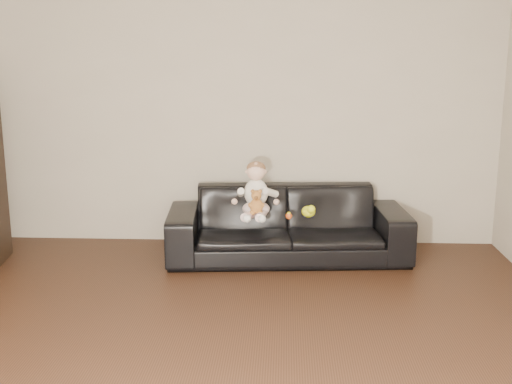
{
  "coord_description": "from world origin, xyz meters",
  "views": [
    {
      "loc": [
        0.45,
        -3.42,
        1.89
      ],
      "look_at": [
        0.19,
        2.15,
        0.64
      ],
      "focal_mm": 45.0,
      "sensor_mm": 36.0,
      "label": 1
    }
  ],
  "objects_px": {
    "sofa": "(287,224)",
    "toy_rattle": "(289,216)",
    "teddy_bear": "(256,202)",
    "toy_green": "(308,212)",
    "toy_blue_disc": "(308,216)",
    "baby": "(256,193)"
  },
  "relations": [
    {
      "from": "teddy_bear",
      "to": "baby",
      "type": "bearing_deg",
      "value": 113.56
    },
    {
      "from": "sofa",
      "to": "toy_blue_disc",
      "type": "height_order",
      "value": "sofa"
    },
    {
      "from": "baby",
      "to": "toy_blue_disc",
      "type": "bearing_deg",
      "value": 17.45
    },
    {
      "from": "baby",
      "to": "toy_rattle",
      "type": "distance_m",
      "value": 0.36
    },
    {
      "from": "sofa",
      "to": "toy_green",
      "type": "xyz_separation_m",
      "value": [
        0.18,
        -0.13,
        0.15
      ]
    },
    {
      "from": "sofa",
      "to": "toy_rattle",
      "type": "xyz_separation_m",
      "value": [
        0.01,
        -0.21,
        0.13
      ]
    },
    {
      "from": "toy_rattle",
      "to": "toy_green",
      "type": "bearing_deg",
      "value": 23.89
    },
    {
      "from": "baby",
      "to": "sofa",
      "type": "bearing_deg",
      "value": 37.13
    },
    {
      "from": "teddy_bear",
      "to": "toy_green",
      "type": "distance_m",
      "value": 0.49
    },
    {
      "from": "toy_rattle",
      "to": "toy_blue_disc",
      "type": "bearing_deg",
      "value": 32.6
    },
    {
      "from": "sofa",
      "to": "toy_blue_disc",
      "type": "xyz_separation_m",
      "value": [
        0.19,
        -0.09,
        0.11
      ]
    },
    {
      "from": "baby",
      "to": "teddy_bear",
      "type": "bearing_deg",
      "value": -71.64
    },
    {
      "from": "sofa",
      "to": "toy_rattle",
      "type": "distance_m",
      "value": 0.24
    },
    {
      "from": "toy_blue_disc",
      "to": "toy_green",
      "type": "bearing_deg",
      "value": -93.35
    },
    {
      "from": "baby",
      "to": "toy_rattle",
      "type": "xyz_separation_m",
      "value": [
        0.29,
        -0.09,
        -0.19
      ]
    },
    {
      "from": "sofa",
      "to": "baby",
      "type": "bearing_deg",
      "value": -161.92
    },
    {
      "from": "baby",
      "to": "toy_green",
      "type": "distance_m",
      "value": 0.5
    },
    {
      "from": "sofa",
      "to": "toy_blue_disc",
      "type": "bearing_deg",
      "value": -31.24
    },
    {
      "from": "toy_rattle",
      "to": "teddy_bear",
      "type": "bearing_deg",
      "value": -167.85
    },
    {
      "from": "baby",
      "to": "teddy_bear",
      "type": "xyz_separation_m",
      "value": [
        0.01,
        -0.15,
        -0.05
      ]
    },
    {
      "from": "baby",
      "to": "toy_rattle",
      "type": "height_order",
      "value": "baby"
    },
    {
      "from": "teddy_bear",
      "to": "toy_green",
      "type": "height_order",
      "value": "teddy_bear"
    }
  ]
}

